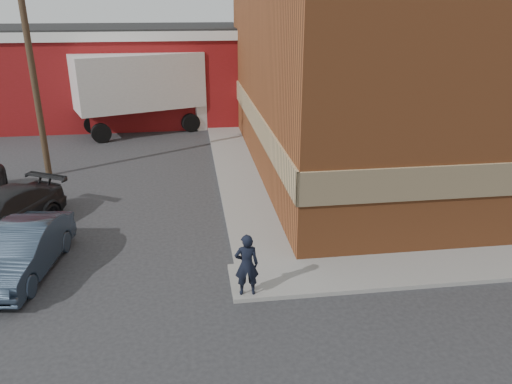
{
  "coord_description": "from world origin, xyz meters",
  "views": [
    {
      "loc": [
        -1.41,
        -12.44,
        7.19
      ],
      "look_at": [
        0.53,
        1.55,
        1.67
      ],
      "focal_mm": 35.0,
      "sensor_mm": 36.0,
      "label": 1
    }
  ],
  "objects_px": {
    "brick_building": "(412,59)",
    "utility_pole": "(31,63)",
    "box_truck": "(154,86)",
    "warehouse": "(111,73)",
    "sedan": "(23,251)",
    "man": "(247,265)"
  },
  "relations": [
    {
      "from": "brick_building",
      "to": "man",
      "type": "distance_m",
      "value": 14.13
    },
    {
      "from": "utility_pole",
      "to": "box_truck",
      "type": "relative_size",
      "value": 0.97
    },
    {
      "from": "sedan",
      "to": "utility_pole",
      "type": "bearing_deg",
      "value": 107.35
    },
    {
      "from": "man",
      "to": "brick_building",
      "type": "bearing_deg",
      "value": -127.55
    },
    {
      "from": "warehouse",
      "to": "man",
      "type": "relative_size",
      "value": 9.78
    },
    {
      "from": "utility_pole",
      "to": "sedan",
      "type": "bearing_deg",
      "value": -80.62
    },
    {
      "from": "brick_building",
      "to": "utility_pole",
      "type": "bearing_deg",
      "value": 179.98
    },
    {
      "from": "utility_pole",
      "to": "man",
      "type": "height_order",
      "value": "utility_pole"
    },
    {
      "from": "sedan",
      "to": "box_truck",
      "type": "distance_m",
      "value": 16.16
    },
    {
      "from": "utility_pole",
      "to": "box_truck",
      "type": "xyz_separation_m",
      "value": [
        4.29,
        7.29,
        -2.21
      ]
    },
    {
      "from": "warehouse",
      "to": "utility_pole",
      "type": "relative_size",
      "value": 1.81
    },
    {
      "from": "man",
      "to": "utility_pole",
      "type": "bearing_deg",
      "value": -53.33
    },
    {
      "from": "man",
      "to": "box_truck",
      "type": "distance_m",
      "value": 18.17
    },
    {
      "from": "brick_building",
      "to": "sedan",
      "type": "relative_size",
      "value": 4.33
    },
    {
      "from": "brick_building",
      "to": "utility_pole",
      "type": "relative_size",
      "value": 2.03
    },
    {
      "from": "warehouse",
      "to": "utility_pole",
      "type": "height_order",
      "value": "utility_pole"
    },
    {
      "from": "man",
      "to": "box_truck",
      "type": "xyz_separation_m",
      "value": [
        -3.08,
        17.84,
        1.58
      ]
    },
    {
      "from": "brick_building",
      "to": "utility_pole",
      "type": "distance_m",
      "value": 16.0
    },
    {
      "from": "brick_building",
      "to": "warehouse",
      "type": "xyz_separation_m",
      "value": [
        -14.5,
        11.0,
        -1.87
      ]
    },
    {
      "from": "utility_pole",
      "to": "man",
      "type": "relative_size",
      "value": 5.4
    },
    {
      "from": "brick_building",
      "to": "warehouse",
      "type": "distance_m",
      "value": 18.3
    },
    {
      "from": "brick_building",
      "to": "sedan",
      "type": "distance_m",
      "value": 17.35
    }
  ]
}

